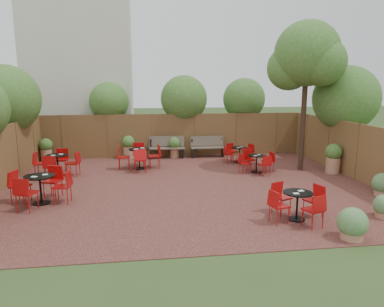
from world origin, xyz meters
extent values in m
plane|color=#354F23|center=(0.00, 0.00, 0.00)|extent=(80.00, 80.00, 0.00)
cube|color=#341715|center=(0.00, 0.00, 0.01)|extent=(12.00, 10.00, 0.02)
cube|color=brown|center=(0.00, 5.00, 1.00)|extent=(12.00, 0.08, 2.00)
cube|color=brown|center=(6.00, 0.00, 1.00)|extent=(0.08, 10.00, 2.00)
cube|color=beige|center=(-4.50, 8.00, 4.00)|extent=(5.00, 4.00, 8.00)
sphere|color=#386520|center=(-6.60, 3.00, 2.78)|extent=(2.61, 2.61, 2.61)
sphere|color=#386520|center=(-3.00, 5.70, 2.54)|extent=(1.81, 1.81, 1.81)
sphere|color=#386520|center=(0.50, 5.60, 2.66)|extent=(2.21, 2.21, 2.21)
sphere|color=#386520|center=(3.50, 5.80, 2.62)|extent=(2.06, 2.06, 2.06)
sphere|color=#386520|center=(6.60, 2.00, 2.78)|extent=(2.60, 2.60, 2.60)
cylinder|color=black|center=(4.69, 1.64, 2.36)|extent=(0.21, 0.21, 4.68)
sphere|color=#386520|center=(4.69, 1.64, 4.47)|extent=(2.44, 2.44, 2.44)
sphere|color=#386520|center=(4.19, 2.04, 3.95)|extent=(1.71, 1.71, 1.71)
sphere|color=#386520|center=(5.09, 1.24, 4.14)|extent=(1.78, 1.78, 1.78)
cube|color=brown|center=(-0.40, 4.55, 0.48)|extent=(1.63, 0.58, 0.05)
cube|color=brown|center=(-0.40, 4.76, 0.77)|extent=(1.61, 0.22, 0.49)
cube|color=black|center=(-1.13, 4.55, 0.23)|extent=(0.09, 0.49, 0.43)
cube|color=black|center=(0.33, 4.55, 0.23)|extent=(0.09, 0.49, 0.43)
cube|color=brown|center=(1.48, 4.55, 0.46)|extent=(1.55, 0.48, 0.05)
cube|color=brown|center=(1.48, 4.76, 0.74)|extent=(1.55, 0.13, 0.47)
cube|color=black|center=(0.77, 4.55, 0.23)|extent=(0.07, 0.47, 0.41)
cube|color=black|center=(2.18, 4.55, 0.23)|extent=(0.07, 0.47, 0.41)
cylinder|color=black|center=(-1.63, 2.61, 0.04)|extent=(0.48, 0.48, 0.03)
cylinder|color=black|center=(-1.63, 2.61, 0.42)|extent=(0.05, 0.05, 0.77)
cylinder|color=black|center=(-1.63, 2.61, 0.82)|extent=(0.83, 0.83, 0.03)
cube|color=white|center=(-1.50, 2.70, 0.84)|extent=(0.17, 0.13, 0.02)
cube|color=white|center=(-1.74, 2.48, 0.84)|extent=(0.17, 0.13, 0.02)
cylinder|color=black|center=(-4.60, 1.92, 0.04)|extent=(0.46, 0.46, 0.03)
cylinder|color=black|center=(-4.60, 1.92, 0.41)|extent=(0.05, 0.05, 0.73)
cylinder|color=black|center=(-4.60, 1.92, 0.78)|extent=(0.80, 0.80, 0.03)
cube|color=white|center=(-4.48, 2.00, 0.81)|extent=(0.16, 0.12, 0.02)
cube|color=white|center=(-4.71, 1.79, 0.81)|extent=(0.16, 0.12, 0.02)
cylinder|color=black|center=(2.80, 1.40, 0.03)|extent=(0.40, 0.40, 0.03)
cylinder|color=black|center=(2.80, 1.40, 0.35)|extent=(0.04, 0.04, 0.63)
cylinder|color=black|center=(2.80, 1.40, 0.68)|extent=(0.68, 0.68, 0.03)
cube|color=white|center=(2.91, 1.47, 0.70)|extent=(0.14, 0.11, 0.01)
cube|color=white|center=(2.71, 1.29, 0.70)|extent=(0.14, 0.11, 0.01)
cylinder|color=black|center=(-4.35, -1.28, 0.04)|extent=(0.48, 0.48, 0.03)
cylinder|color=black|center=(-4.35, -1.28, 0.42)|extent=(0.05, 0.05, 0.76)
cylinder|color=black|center=(-4.35, -1.28, 0.81)|extent=(0.83, 0.83, 0.03)
cube|color=white|center=(-4.22, -1.19, 0.84)|extent=(0.17, 0.13, 0.02)
cube|color=white|center=(-4.46, -1.41, 0.84)|extent=(0.17, 0.13, 0.02)
cylinder|color=black|center=(2.63, 3.22, 0.03)|extent=(0.39, 0.39, 0.03)
cylinder|color=black|center=(2.63, 3.22, 0.35)|extent=(0.04, 0.04, 0.62)
cylinder|color=black|center=(2.63, 3.22, 0.67)|extent=(0.67, 0.67, 0.03)
cube|color=white|center=(2.73, 3.29, 0.69)|extent=(0.15, 0.12, 0.01)
cube|color=white|center=(2.54, 3.11, 0.69)|extent=(0.15, 0.12, 0.01)
cylinder|color=black|center=(2.29, -3.42, 0.03)|extent=(0.42, 0.42, 0.03)
cylinder|color=black|center=(2.29, -3.42, 0.37)|extent=(0.05, 0.05, 0.67)
cylinder|color=black|center=(2.29, -3.42, 0.72)|extent=(0.73, 0.73, 0.03)
cube|color=white|center=(2.41, -3.35, 0.74)|extent=(0.16, 0.14, 0.01)
cube|color=white|center=(2.20, -3.54, 0.74)|extent=(0.16, 0.14, 0.01)
cylinder|color=#A06D50|center=(-2.13, 4.70, 0.29)|extent=(0.48, 0.48, 0.55)
sphere|color=#386520|center=(-2.13, 4.70, 0.78)|extent=(0.57, 0.57, 0.57)
cylinder|color=#A06D50|center=(-0.05, 4.65, 0.27)|extent=(0.43, 0.43, 0.49)
sphere|color=#386520|center=(-0.05, 4.65, 0.71)|extent=(0.52, 0.52, 0.52)
cylinder|color=#A06D50|center=(-5.65, 4.51, 0.29)|extent=(0.47, 0.47, 0.53)
sphere|color=#386520|center=(-5.65, 4.51, 0.76)|extent=(0.56, 0.56, 0.56)
cylinder|color=#A06D50|center=(5.65, 0.93, 0.31)|extent=(0.51, 0.51, 0.59)
sphere|color=#386520|center=(5.65, 0.93, 0.84)|extent=(0.62, 0.62, 0.62)
cylinder|color=#A06D50|center=(4.56, -3.56, 0.11)|extent=(0.40, 0.40, 0.18)
cylinder|color=#A06D50|center=(3.01, -4.65, 0.13)|extent=(0.48, 0.48, 0.22)
sphere|color=#4A753C|center=(3.01, -4.65, 0.40)|extent=(0.65, 0.65, 0.65)
cylinder|color=#A06D50|center=(5.70, -1.90, 0.13)|extent=(0.47, 0.47, 0.21)
sphere|color=#4A753C|center=(5.70, -1.90, 0.40)|extent=(0.64, 0.64, 0.64)
camera|label=1|loc=(-1.42, -11.40, 3.34)|focal=33.35mm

